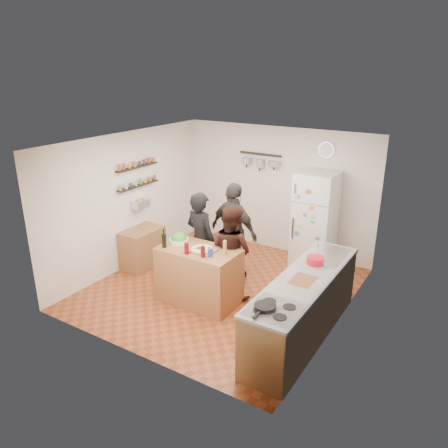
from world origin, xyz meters
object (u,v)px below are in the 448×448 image
Objects in this scene: counter_run at (303,308)px; skillet at (265,307)px; prep_island at (199,275)px; salad_bowl at (179,241)px; wine_bottle at (164,241)px; wall_clock at (326,150)px; fridge at (315,220)px; salt_canister at (210,252)px; person_left at (201,240)px; pepper_mill at (225,249)px; person_center at (231,252)px; person_back at (234,232)px; red_bowl at (315,260)px; side_table at (143,248)px.

counter_run is 10.05× the size of skillet.
salad_bowl reaches higher than prep_island.
prep_island is 5.77× the size of wine_bottle.
wall_clock is at bearing 60.31° from salad_bowl.
skillet is 0.15× the size of fridge.
salad_bowl is 2.56× the size of salt_canister.
person_left is at bearing 134.75° from salt_canister.
pepper_mill is 1.64m from skillet.
person_center is 0.65m from person_back.
salt_canister is at bearing 98.26° from person_center.
salad_bowl is 0.46m from person_left.
person_left is 2.03m from red_bowl.
prep_island is at bearing -111.67° from wall_clock.
person_left is 0.96× the size of person_back.
prep_island is at bearing 178.87° from counter_run.
fridge reaches higher than wine_bottle.
person_back is 6.66× the size of skillet.
side_table is (-1.98, 0.07, -0.41)m from person_center.
counter_run is at bearing -9.06° from side_table.
person_center is 1.57m from counter_run.
counter_run is 10.47× the size of red_bowl.
counter_run is (2.20, -0.09, -0.49)m from salad_bowl.
red_bowl is at bearing 14.29° from prep_island.
counter_run is at bearing -84.00° from red_bowl.
counter_run is (1.46, -0.48, -0.32)m from person_center.
side_table is at bearing 147.67° from wine_bottle.
person_center is 0.86× the size of fridge.
wall_clock is (1.45, 2.54, 1.21)m from salad_bowl.
wall_clock reaches higher than fridge.
person_center is (-0.13, 0.39, -0.23)m from pepper_mill.
person_center is 1.93× the size of side_table.
pepper_mill is at bearing 126.21° from person_back.
salt_canister is 1.18m from person_back.
person_left is 1.08× the size of person_center.
pepper_mill is 0.12× the size of person_center.
person_center reaches higher than salad_bowl.
side_table is at bearing 8.22° from person_left.
wine_bottle is at bearing -175.36° from counter_run.
counter_run is (2.28, 0.18, -0.57)m from wine_bottle.
pepper_mill is 2.85m from wall_clock.
prep_island is 0.71m from pepper_mill.
person_left is 0.63m from person_back.
prep_island is at bearing 158.20° from salt_canister.
wine_bottle is 0.08× the size of counter_run.
skillet is at bearing 141.58° from person_back.
prep_island is 0.75× the size of person_left.
red_bowl is (1.28, 0.39, -0.03)m from pepper_mill.
prep_island is at bearing -114.48° from fridge.
salad_bowl is (-0.42, 0.05, 0.49)m from prep_island.
red_bowl is at bearing -69.00° from fridge.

